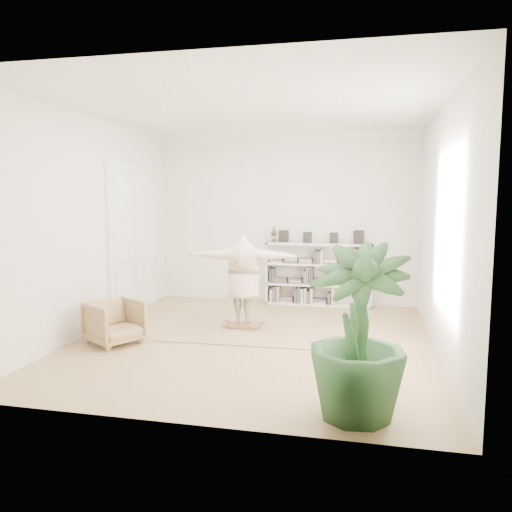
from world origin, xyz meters
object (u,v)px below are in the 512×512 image
at_px(armchair, 115,322).
at_px(houseplant, 358,332).
at_px(person, 243,278).
at_px(rocker_board, 244,325).
at_px(bookshelf, 318,275).

bearing_deg(armchair, houseplant, -85.26).
bearing_deg(person, houseplant, 120.65).
height_order(armchair, houseplant, houseplant).
xyz_separation_m(rocker_board, houseplant, (1.96, -3.08, 0.83)).
xyz_separation_m(armchair, person, (1.74, 1.26, 0.55)).
height_order(bookshelf, houseplant, houseplant).
bearing_deg(houseplant, person, 122.44).
bearing_deg(bookshelf, person, -115.88).
bearing_deg(person, bookshelf, -117.68).
bearing_deg(bookshelf, armchair, -129.07).
bearing_deg(rocker_board, bookshelf, 62.32).
distance_m(bookshelf, rocker_board, 2.50).
distance_m(person, houseplant, 3.66).
distance_m(bookshelf, armchair, 4.46).
xyz_separation_m(person, houseplant, (1.96, -3.08, 0.01)).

